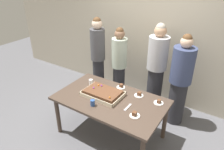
% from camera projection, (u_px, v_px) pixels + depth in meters
% --- Properties ---
extents(ground_plane, '(12.00, 12.00, 0.00)m').
position_uv_depth(ground_plane, '(110.00, 134.00, 3.72)').
color(ground_plane, '#5B5B60').
extents(interior_back_panel, '(8.00, 0.12, 3.00)m').
position_uv_depth(interior_back_panel, '(154.00, 30.00, 4.22)').
color(interior_back_panel, '#B2A893').
rests_on(interior_back_panel, ground_plane).
extents(party_table, '(1.76, 1.03, 0.75)m').
position_uv_depth(party_table, '(110.00, 103.00, 3.42)').
color(party_table, '#47382D').
rests_on(party_table, ground_plane).
extents(sheet_cake, '(0.65, 0.44, 0.11)m').
position_uv_depth(sheet_cake, '(103.00, 93.00, 3.46)').
color(sheet_cake, beige).
rests_on(sheet_cake, party_table).
extents(plated_slice_near_left, '(0.15, 0.15, 0.07)m').
position_uv_depth(plated_slice_near_left, '(121.00, 87.00, 3.68)').
color(plated_slice_near_left, white).
rests_on(plated_slice_near_left, party_table).
extents(plated_slice_near_right, '(0.15, 0.15, 0.07)m').
position_uv_depth(plated_slice_near_right, '(139.00, 95.00, 3.45)').
color(plated_slice_near_right, white).
rests_on(plated_slice_near_right, party_table).
extents(plated_slice_far_left, '(0.15, 0.15, 0.06)m').
position_uv_depth(plated_slice_far_left, '(159.00, 102.00, 3.26)').
color(plated_slice_far_left, white).
rests_on(plated_slice_far_left, party_table).
extents(plated_slice_far_right, '(0.15, 0.15, 0.07)m').
position_uv_depth(plated_slice_far_right, '(135.00, 115.00, 2.98)').
color(plated_slice_far_right, white).
rests_on(plated_slice_far_right, party_table).
extents(drink_cup_nearest, '(0.07, 0.07, 0.10)m').
position_uv_depth(drink_cup_nearest, '(93.00, 103.00, 3.20)').
color(drink_cup_nearest, '#2D5199').
rests_on(drink_cup_nearest, party_table).
extents(drink_cup_middle, '(0.07, 0.07, 0.10)m').
position_uv_depth(drink_cup_middle, '(91.00, 82.00, 3.77)').
color(drink_cup_middle, white).
rests_on(drink_cup_middle, party_table).
extents(cake_server_utensil, '(0.03, 0.20, 0.01)m').
position_uv_depth(cake_server_utensil, '(128.00, 107.00, 3.17)').
color(cake_server_utensil, silver).
rests_on(cake_server_utensil, party_table).
extents(person_serving_front, '(0.31, 0.31, 1.62)m').
position_uv_depth(person_serving_front, '(119.00, 65.00, 4.31)').
color(person_serving_front, '#28282D').
rests_on(person_serving_front, ground_plane).
extents(person_green_shirt_behind, '(0.38, 0.38, 1.71)m').
position_uv_depth(person_green_shirt_behind, '(180.00, 80.00, 3.66)').
color(person_green_shirt_behind, '#28282D').
rests_on(person_green_shirt_behind, ground_plane).
extents(person_striped_tie_right, '(0.38, 0.38, 1.78)m').
position_uv_depth(person_striped_tie_right, '(156.00, 68.00, 4.00)').
color(person_striped_tie_right, '#28282D').
rests_on(person_striped_tie_right, ground_plane).
extents(person_left_edge_reaching, '(0.30, 0.30, 1.78)m').
position_uv_depth(person_left_edge_reaching, '(98.00, 57.00, 4.40)').
color(person_left_edge_reaching, '#28282D').
rests_on(person_left_edge_reaching, ground_plane).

